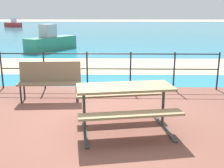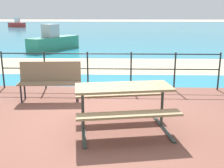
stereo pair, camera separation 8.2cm
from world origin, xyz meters
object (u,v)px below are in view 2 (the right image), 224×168
Objects in this scene: park_bench at (50,78)px; boat_near at (55,42)px; picnic_table at (123,97)px; boat_mid at (16,24)px.

park_bench is 0.37× the size of boat_near.
boat_mid is (-18.32, 42.32, -0.17)m from picnic_table.
picnic_table is at bearing -47.92° from park_bench.
boat_near is at bearing 99.24° from picnic_table.
boat_mid reaches higher than boat_near.
park_bench is 43.90m from boat_mid.
park_bench is at bearing -139.58° from boat_near.
park_bench is at bearing 126.15° from picnic_table.
picnic_table is 2.41m from park_bench.
park_bench is (-1.73, 1.67, -0.07)m from picnic_table.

